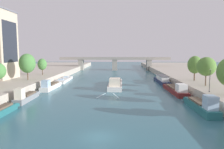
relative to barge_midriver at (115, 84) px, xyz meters
The scene contains 17 objects.
ground_plane 37.83m from the barge_midriver, 92.20° to the right, with size 400.00×400.00×0.00m, color #336675.
quay_left 42.86m from the barge_midriver, 156.33° to the left, with size 36.00×170.00×2.41m, color #B7AD9E.
quay_right 40.22m from the barge_midriver, 25.33° to the left, with size 36.00×170.00×2.41m, color #B7AD9E.
barge_midriver is the anchor object (origin of this frame).
wake_behind_barge 12.79m from the barge_midriver, 96.70° to the right, with size 5.60×5.91×0.03m.
moored_boat_left_second 26.95m from the barge_midriver, 135.63° to the right, with size 2.28×10.78×3.34m.
moored_boat_left_end 19.12m from the barge_midriver, 168.01° to the right, with size 2.81×12.77×3.07m.
moored_boat_left_midway 22.67m from the barge_midriver, 147.28° to the left, with size 3.89×16.77×2.10m.
moored_boat_right_second 30.23m from the barge_midriver, 57.92° to the right, with size 2.51×12.56×3.59m.
moored_boat_right_gap_after 18.10m from the barge_midriver, 28.17° to the right, with size 3.14×16.42×3.06m.
moored_boat_right_far 18.87m from the barge_midriver, 31.36° to the left, with size 3.04×16.66×2.60m.
tree_left_second 26.92m from the barge_midriver, behind, with size 4.72×4.72×7.77m.
tree_left_end_of_row 29.00m from the barge_midriver, 157.90° to the left, with size 3.22×3.22×5.88m.
tree_right_end_of_row 25.90m from the barge_midriver, 27.30° to the right, with size 4.53×4.53×7.05m.
tree_right_nearest 23.80m from the barge_midriver, ahead, with size 4.09×4.09×7.13m.
lamppost_right_bank 28.21m from the barge_midriver, 44.60° to the right, with size 0.28×0.28×4.81m.
bridge_far 58.74m from the barge_midriver, 91.42° to the left, with size 63.61×4.40×7.64m.
Camera 1 is at (2.54, -25.38, 10.73)m, focal length 33.58 mm.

